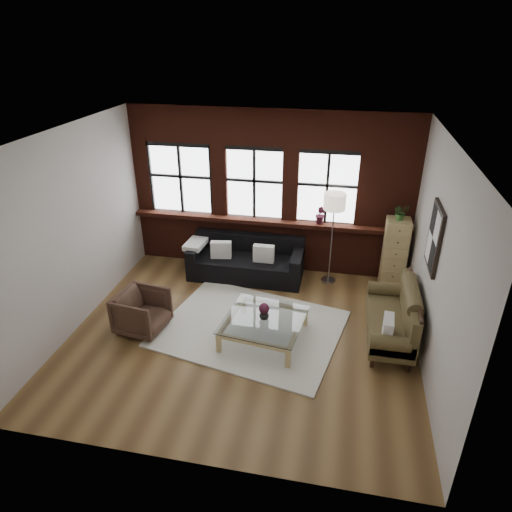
% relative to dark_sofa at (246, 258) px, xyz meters
% --- Properties ---
extents(floor, '(5.50, 5.50, 0.00)m').
position_rel_dark_sofa_xyz_m(floor, '(0.36, -1.90, -0.40)').
color(floor, brown).
rests_on(floor, ground).
extents(ceiling, '(5.50, 5.50, 0.00)m').
position_rel_dark_sofa_xyz_m(ceiling, '(0.36, -1.90, 2.80)').
color(ceiling, white).
rests_on(ceiling, ground).
extents(wall_back, '(5.50, 0.00, 5.50)m').
position_rel_dark_sofa_xyz_m(wall_back, '(0.36, 0.60, 1.20)').
color(wall_back, '#B7B1AB').
rests_on(wall_back, ground).
extents(wall_front, '(5.50, 0.00, 5.50)m').
position_rel_dark_sofa_xyz_m(wall_front, '(0.36, -4.40, 1.20)').
color(wall_front, '#B7B1AB').
rests_on(wall_front, ground).
extents(wall_left, '(0.00, 5.00, 5.00)m').
position_rel_dark_sofa_xyz_m(wall_left, '(-2.39, -1.90, 1.20)').
color(wall_left, '#B7B1AB').
rests_on(wall_left, ground).
extents(wall_right, '(0.00, 5.00, 5.00)m').
position_rel_dark_sofa_xyz_m(wall_right, '(3.11, -1.90, 1.20)').
color(wall_right, '#B7B1AB').
rests_on(wall_right, ground).
extents(brick_backwall, '(5.50, 0.12, 3.20)m').
position_rel_dark_sofa_xyz_m(brick_backwall, '(0.36, 0.54, 1.20)').
color(brick_backwall, '#461A10').
rests_on(brick_backwall, floor).
extents(sill_ledge, '(5.50, 0.30, 0.08)m').
position_rel_dark_sofa_xyz_m(sill_ledge, '(0.36, 0.45, 0.64)').
color(sill_ledge, '#461A10').
rests_on(sill_ledge, brick_backwall).
extents(window_left, '(1.38, 0.10, 1.50)m').
position_rel_dark_sofa_xyz_m(window_left, '(-1.44, 0.55, 1.35)').
color(window_left, black).
rests_on(window_left, brick_backwall).
extents(window_mid, '(1.38, 0.10, 1.50)m').
position_rel_dark_sofa_xyz_m(window_mid, '(0.06, 0.55, 1.35)').
color(window_mid, black).
rests_on(window_mid, brick_backwall).
extents(window_right, '(1.38, 0.10, 1.50)m').
position_rel_dark_sofa_xyz_m(window_right, '(1.46, 0.55, 1.35)').
color(window_right, black).
rests_on(window_right, brick_backwall).
extents(wall_poster, '(0.05, 0.74, 0.94)m').
position_rel_dark_sofa_xyz_m(wall_poster, '(3.08, -1.60, 1.45)').
color(wall_poster, black).
rests_on(wall_poster, wall_right).
extents(shag_rug, '(3.25, 2.78, 0.03)m').
position_rel_dark_sofa_xyz_m(shag_rug, '(0.45, -1.73, -0.39)').
color(shag_rug, beige).
rests_on(shag_rug, floor).
extents(dark_sofa, '(2.22, 0.90, 0.81)m').
position_rel_dark_sofa_xyz_m(dark_sofa, '(0.00, 0.00, 0.00)').
color(dark_sofa, black).
rests_on(dark_sofa, floor).
extents(pillow_a, '(0.42, 0.20, 0.34)m').
position_rel_dark_sofa_xyz_m(pillow_a, '(-0.48, -0.10, 0.19)').
color(pillow_a, silver).
rests_on(pillow_a, dark_sofa).
extents(pillow_b, '(0.40, 0.14, 0.34)m').
position_rel_dark_sofa_xyz_m(pillow_b, '(0.37, -0.10, 0.19)').
color(pillow_b, silver).
rests_on(pillow_b, dark_sofa).
extents(vintage_settee, '(0.76, 1.72, 0.92)m').
position_rel_dark_sofa_xyz_m(vintage_settee, '(2.66, -1.55, 0.06)').
color(vintage_settee, '#4A3F22').
rests_on(vintage_settee, floor).
extents(pillow_settee, '(0.17, 0.39, 0.34)m').
position_rel_dark_sofa_xyz_m(pillow_settee, '(2.58, -2.08, 0.17)').
color(pillow_settee, silver).
rests_on(pillow_settee, vintage_settee).
extents(armchair, '(0.85, 0.83, 0.69)m').
position_rel_dark_sofa_xyz_m(armchair, '(-1.28, -2.08, -0.06)').
color(armchair, '#3B271D').
rests_on(armchair, floor).
extents(coffee_table, '(1.36, 1.36, 0.41)m').
position_rel_dark_sofa_xyz_m(coffee_table, '(0.72, -1.96, -0.21)').
color(coffee_table, tan).
rests_on(coffee_table, shag_rug).
extents(vase, '(0.16, 0.16, 0.16)m').
position_rel_dark_sofa_xyz_m(vase, '(0.72, -1.96, 0.07)').
color(vase, '#B2B2B2').
rests_on(vase, coffee_table).
extents(flowers, '(0.17, 0.17, 0.17)m').
position_rel_dark_sofa_xyz_m(flowers, '(0.72, -1.96, 0.19)').
color(flowers, '#4D1A2E').
rests_on(flowers, vase).
extents(drawer_chest, '(0.43, 0.43, 1.39)m').
position_rel_dark_sofa_xyz_m(drawer_chest, '(2.80, 0.15, 0.29)').
color(drawer_chest, tan).
rests_on(drawer_chest, floor).
extents(potted_plant_top, '(0.34, 0.32, 0.30)m').
position_rel_dark_sofa_xyz_m(potted_plant_top, '(2.80, 0.15, 1.14)').
color(potted_plant_top, '#2D5923').
rests_on(potted_plant_top, drawer_chest).
extents(floor_lamp, '(0.40, 0.40, 1.96)m').
position_rel_dark_sofa_xyz_m(floor_lamp, '(1.63, 0.13, 0.58)').
color(floor_lamp, '#A5A5A8').
rests_on(floor_lamp, floor).
extents(sill_plant, '(0.26, 0.23, 0.39)m').
position_rel_dark_sofa_xyz_m(sill_plant, '(1.39, 0.42, 0.87)').
color(sill_plant, '#4D1A2E').
rests_on(sill_plant, sill_ledge).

